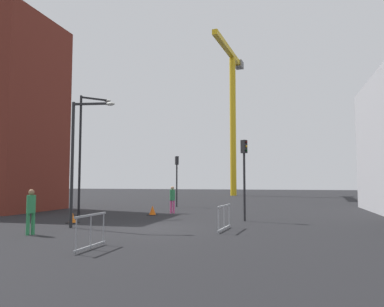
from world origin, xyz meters
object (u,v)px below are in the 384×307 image
at_px(traffic_cone_on_verge, 73,218).
at_px(streetlamp_short, 79,150).
at_px(construction_crane, 232,100).
at_px(pedestrian_walking, 31,208).
at_px(streetlamp_tall, 84,144).
at_px(traffic_light_median, 177,173).
at_px(traffic_cone_striped, 153,211).
at_px(pedestrian_waiting, 172,197).
at_px(traffic_light_island, 244,167).

bearing_deg(traffic_cone_on_verge, streetlamp_short, -52.56).
distance_m(construction_crane, pedestrian_walking, 43.91).
xyz_separation_m(streetlamp_tall, pedestrian_walking, (2.09, -7.36, -3.27)).
relative_size(traffic_light_median, pedestrian_walking, 2.34).
relative_size(streetlamp_short, traffic_cone_on_verge, 11.36).
height_order(streetlamp_tall, traffic_cone_on_verge, streetlamp_tall).
height_order(construction_crane, streetlamp_tall, construction_crane).
height_order(pedestrian_walking, traffic_cone_striped, pedestrian_walking).
height_order(pedestrian_waiting, traffic_cone_on_verge, pedestrian_waiting).
relative_size(streetlamp_tall, pedestrian_walking, 4.09).
bearing_deg(traffic_light_median, pedestrian_walking, -93.04).
xyz_separation_m(traffic_light_median, pedestrian_walking, (-0.89, -16.87, -1.75)).
relative_size(traffic_light_island, traffic_cone_striped, 7.42).
xyz_separation_m(streetlamp_tall, traffic_cone_striped, (3.71, 1.91, -4.05)).
distance_m(streetlamp_short, traffic_cone_on_verge, 3.93).
distance_m(pedestrian_walking, pedestrian_waiting, 11.07).
xyz_separation_m(traffic_light_median, pedestrian_waiting, (1.53, -6.07, -1.75)).
xyz_separation_m(construction_crane, traffic_cone_on_verge, (-2.74, -37.71, -13.94)).
height_order(pedestrian_waiting, traffic_cone_striped, pedestrian_waiting).
bearing_deg(streetlamp_short, traffic_cone_on_verge, 127.44).
relative_size(pedestrian_walking, pedestrian_waiting, 1.01).
bearing_deg(pedestrian_walking, streetlamp_short, 76.82).
height_order(construction_crane, traffic_cone_striped, construction_crane).
bearing_deg(streetlamp_tall, traffic_cone_on_verge, -67.19).
height_order(construction_crane, traffic_light_median, construction_crane).
xyz_separation_m(construction_crane, pedestrian_waiting, (0.42, -31.05, -13.14)).
distance_m(streetlamp_short, pedestrian_walking, 3.52).
bearing_deg(traffic_cone_striped, traffic_light_island, -19.47).
distance_m(pedestrian_walking, traffic_cone_on_verge, 4.28).
bearing_deg(streetlamp_short, traffic_light_median, 88.71).
xyz_separation_m(construction_crane, streetlamp_short, (-1.43, -39.42, -10.65)).
distance_m(construction_crane, traffic_cone_on_verge, 40.30).
xyz_separation_m(streetlamp_tall, traffic_light_island, (9.65, -0.20, -1.45)).
relative_size(pedestrian_waiting, traffic_cone_striped, 3.06).
distance_m(streetlamp_tall, traffic_cone_on_verge, 5.37).
height_order(traffic_cone_striped, traffic_cone_on_verge, traffic_cone_striped).
distance_m(streetlamp_tall, traffic_light_island, 9.76).
relative_size(pedestrian_waiting, traffic_cone_on_verge, 3.49).
height_order(pedestrian_walking, pedestrian_waiting, pedestrian_walking).
distance_m(traffic_light_island, traffic_cone_striped, 6.82).
bearing_deg(traffic_cone_on_verge, construction_crane, 85.84).
relative_size(traffic_light_median, traffic_cone_on_verge, 8.24).
bearing_deg(pedestrian_walking, traffic_cone_striped, 80.11).
bearing_deg(construction_crane, pedestrian_waiting, -89.22).
relative_size(traffic_light_median, pedestrian_waiting, 2.36).
relative_size(streetlamp_short, pedestrian_waiting, 3.25).
xyz_separation_m(traffic_light_island, traffic_cone_on_verge, (-8.30, -3.03, -2.63)).
height_order(streetlamp_tall, traffic_light_island, streetlamp_tall).
relative_size(streetlamp_tall, pedestrian_waiting, 4.12).
bearing_deg(construction_crane, traffic_cone_on_verge, -94.16).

